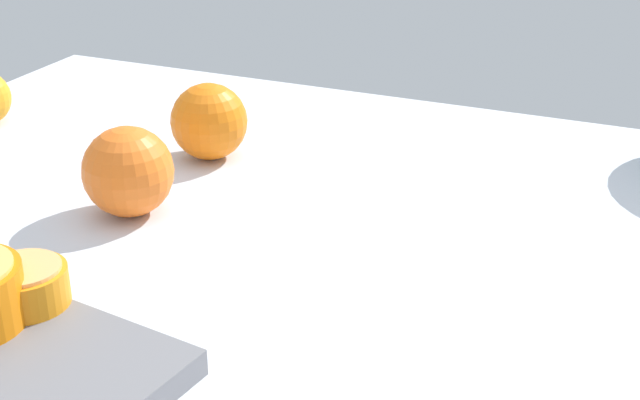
% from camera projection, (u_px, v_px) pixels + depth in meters
% --- Properties ---
extents(ground_plane, '(1.24, 0.95, 0.03)m').
position_uv_depth(ground_plane, '(339.00, 297.00, 0.75)').
color(ground_plane, silver).
extents(orange_half_0, '(0.07, 0.07, 0.03)m').
position_uv_depth(orange_half_0, '(25.00, 285.00, 0.67)').
color(orange_half_0, orange).
rests_on(orange_half_0, cutting_board).
extents(loose_orange_0, '(0.09, 0.09, 0.09)m').
position_uv_depth(loose_orange_0, '(128.00, 171.00, 0.85)').
color(loose_orange_0, orange).
rests_on(loose_orange_0, ground_plane).
extents(loose_orange_2, '(0.08, 0.08, 0.08)m').
position_uv_depth(loose_orange_2, '(209.00, 121.00, 0.97)').
color(loose_orange_2, orange).
rests_on(loose_orange_2, ground_plane).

